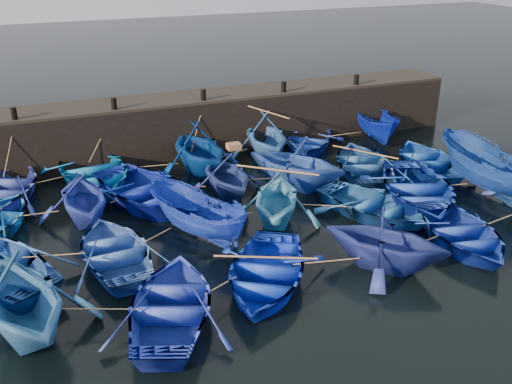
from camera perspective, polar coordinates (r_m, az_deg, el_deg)
name	(u,v)px	position (r m, az deg, el deg)	size (l,w,h in m)	color
ground	(292,248)	(18.96, 3.63, -5.61)	(120.00, 120.00, 0.00)	black
quay_wall	(199,123)	(27.54, -5.72, 6.83)	(26.00, 2.50, 2.50)	black
quay_top	(198,97)	(27.18, -5.83, 9.47)	(26.00, 2.50, 0.12)	black
bollard_0	(14,113)	(25.26, -23.05, 7.25)	(0.24, 0.24, 0.50)	black
bollard_1	(114,103)	(25.46, -14.02, 8.59)	(0.24, 0.24, 0.50)	black
bollard_2	(203,95)	(26.27, -5.29, 9.67)	(0.24, 0.24, 0.50)	black
bollard_3	(284,87)	(27.64, 2.79, 10.47)	(0.24, 0.24, 0.50)	black
bollard_4	(356,80)	(29.49, 10.01, 11.02)	(0.24, 0.24, 0.50)	black
boat_0	(4,189)	(24.03, -23.91, 0.31)	(3.64, 5.09, 1.06)	navy
boat_1	(93,171)	(24.39, -16.03, 1.99)	(4.02, 5.63, 1.17)	#03579F
boat_2	(199,148)	(24.59, -5.77, 4.43)	(3.76, 4.37, 2.30)	navy
boat_3	(266,135)	(26.24, 0.97, 5.71)	(3.58, 4.16, 2.19)	blue
boat_4	(308,141)	(27.54, 5.24, 5.09)	(3.09, 4.32, 0.90)	#1534A0
boat_5	(377,125)	(29.27, 11.97, 6.60)	(1.60, 4.26, 1.65)	#031997
boat_7	(83,196)	(21.16, -16.87, -0.34)	(3.27, 3.80, 2.00)	#203499
boat_8	(149,191)	(21.98, -10.66, 0.07)	(4.04, 5.64, 1.17)	#0A1C9C
boat_9	(227,173)	(22.29, -2.92, 1.89)	(3.16, 3.66, 1.93)	navy
boat_10	(296,162)	(23.03, 4.04, 3.03)	(3.66, 4.25, 2.23)	#2047A8
boat_11	(364,164)	(24.91, 10.73, 2.80)	(3.47, 4.85, 1.01)	navy
boat_12	(427,160)	(25.98, 16.69, 3.05)	(3.36, 4.69, 0.97)	#1042A2
boat_14	(115,250)	(18.42, -13.89, -5.67)	(3.16, 4.42, 0.92)	blue
boat_15	(196,217)	(19.26, -5.98, -2.46)	(1.58, 4.20, 1.62)	#112D9D
boat_16	(276,197)	(20.17, 2.06, -0.49)	(3.25, 3.77, 1.99)	#3886D5
boat_17	(374,205)	(21.21, 11.70, -1.28)	(3.23, 4.52, 0.94)	#175197
boat_18	(418,189)	(22.64, 15.85, 0.24)	(3.96, 5.53, 1.15)	navy
boat_19	(487,170)	(24.25, 22.08, 2.07)	(1.96, 5.20, 2.01)	navy
boat_20	(20,296)	(15.69, -22.57, -9.61)	(3.82, 4.43, 2.33)	#2E6EB9
boat_21	(173,304)	(15.61, -8.35, -10.99)	(3.33, 4.65, 0.97)	#1A2FA7
boat_22	(265,272)	(16.74, 0.92, -8.05)	(3.33, 4.66, 0.97)	#0927C4
boat_23	(386,239)	(17.80, 12.89, -4.65)	(3.30, 3.82, 2.01)	navy
boat_24	(462,233)	(20.07, 19.86, -3.83)	(3.24, 4.53, 0.94)	#112D9A
wooden_crate	(234,146)	(21.99, -2.24, 4.59)	(0.51, 0.43, 0.22)	brown
mooring_ropes	(240,173)	(22.60, -1.57, 1.95)	(17.37, 11.82, 2.10)	tan
loose_oars	(296,164)	(21.57, 4.04, 2.81)	(9.53, 11.97, 1.28)	#99724C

